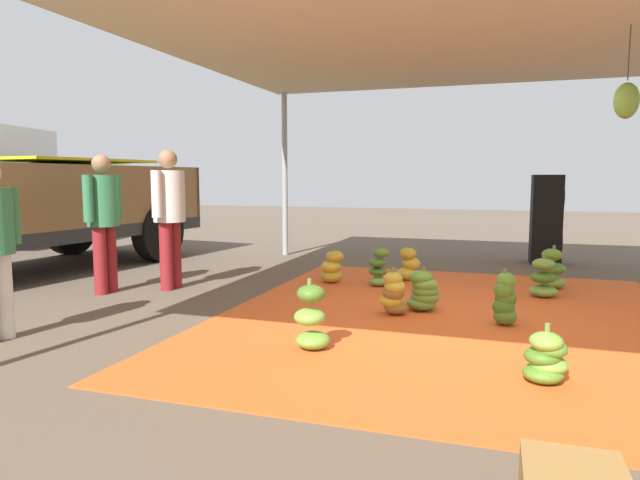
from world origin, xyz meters
TOP-DOWN VIEW (x-y plane):
  - ground_plane at (0.00, 3.00)m, footprint 40.00×40.00m
  - tarp_orange at (0.00, 0.00)m, footprint 5.53×4.50m
  - tent_canopy at (0.00, -0.10)m, footprint 8.00×7.00m
  - banana_bunch_0 at (0.19, 0.28)m, footprint 0.41×0.43m
  - banana_bunch_1 at (1.92, 0.72)m, footprint 0.38×0.39m
  - banana_bunch_2 at (1.38, 1.02)m, footprint 0.39×0.38m
  - banana_bunch_3 at (1.40, 1.66)m, footprint 0.41×0.42m
  - banana_bunch_4 at (1.32, -0.98)m, footprint 0.44×0.44m
  - banana_bunch_5 at (-1.47, 0.96)m, footprint 0.40×0.40m
  - banana_bunch_6 at (1.89, -1.13)m, footprint 0.43×0.41m
  - banana_bunch_7 at (-0.15, -0.54)m, footprint 0.30×0.30m
  - banana_bunch_8 at (-1.67, -0.82)m, footprint 0.38×0.38m
  - banana_bunch_9 at (-0.10, 0.54)m, footprint 0.34×0.36m
  - cargo_truck_far at (5.17, 10.11)m, footprint 7.54×4.01m
  - worker_0 at (-0.08, 4.12)m, footprint 0.62×0.38m
  - worker_1 at (0.40, 3.51)m, footprint 0.64×0.39m
  - speaker_stack at (4.22, -1.17)m, footprint 0.58×0.50m

SIDE VIEW (x-z plane):
  - ground_plane at x=0.00m, z-range 0.00..0.00m
  - tarp_orange at x=0.00m, z-range 0.00..0.01m
  - banana_bunch_8 at x=-1.67m, z-range -0.03..0.39m
  - banana_bunch_0 at x=0.19m, z-range -0.02..0.44m
  - banana_bunch_3 at x=1.40m, z-range -0.02..0.45m
  - banana_bunch_9 at x=-0.10m, z-range -0.03..0.46m
  - banana_bunch_1 at x=1.92m, z-range -0.02..0.46m
  - banana_bunch_4 at x=1.32m, z-range -0.04..0.47m
  - banana_bunch_2 at x=1.38m, z-range -0.04..0.51m
  - banana_bunch_6 at x=1.89m, z-range -0.03..0.52m
  - banana_bunch_7 at x=-0.15m, z-range -0.02..0.52m
  - banana_bunch_5 at x=-1.47m, z-range -0.04..0.55m
  - speaker_stack at x=4.22m, z-range 0.00..1.46m
  - worker_0 at x=-0.08m, z-range 0.14..1.83m
  - worker_1 at x=0.40m, z-range 0.15..1.91m
  - cargo_truck_far at x=5.17m, z-range 0.01..2.41m
  - tent_canopy at x=0.00m, z-range 1.41..4.39m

